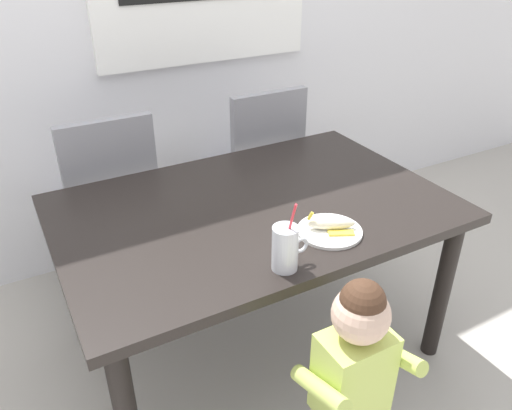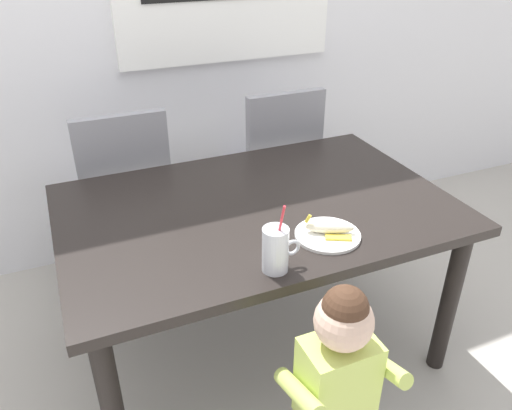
{
  "view_description": "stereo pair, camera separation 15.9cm",
  "coord_description": "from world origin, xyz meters",
  "px_view_note": "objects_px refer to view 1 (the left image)",
  "views": [
    {
      "loc": [
        -0.81,
        -1.49,
        1.69
      ],
      "look_at": [
        -0.05,
        -0.1,
        0.79
      ],
      "focal_mm": 35.19,
      "sensor_mm": 36.0,
      "label": 1
    },
    {
      "loc": [
        -0.67,
        -1.56,
        1.69
      ],
      "look_at": [
        -0.05,
        -0.1,
        0.79
      ],
      "focal_mm": 35.19,
      "sensor_mm": 36.0,
      "label": 2
    }
  ],
  "objects_px": {
    "milk_cup": "(285,250)",
    "peeled_banana": "(332,224)",
    "toddler_standing": "(354,365)",
    "dining_chair_right": "(258,161)",
    "dining_table": "(254,224)",
    "snack_plate": "(330,231)",
    "dining_chair_left": "(110,196)"
  },
  "relations": [
    {
      "from": "dining_chair_right",
      "to": "peeled_banana",
      "type": "distance_m",
      "value": 1.08
    },
    {
      "from": "dining_table",
      "to": "toddler_standing",
      "type": "xyz_separation_m",
      "value": [
        -0.03,
        -0.69,
        -0.12
      ]
    },
    {
      "from": "dining_chair_right",
      "to": "snack_plate",
      "type": "height_order",
      "value": "dining_chair_right"
    },
    {
      "from": "dining_chair_left",
      "to": "toddler_standing",
      "type": "distance_m",
      "value": 1.45
    },
    {
      "from": "dining_chair_left",
      "to": "milk_cup",
      "type": "relative_size",
      "value": 3.86
    },
    {
      "from": "milk_cup",
      "to": "peeled_banana",
      "type": "relative_size",
      "value": 1.45
    },
    {
      "from": "dining_chair_left",
      "to": "toddler_standing",
      "type": "xyz_separation_m",
      "value": [
        0.37,
        -1.4,
        -0.02
      ]
    },
    {
      "from": "dining_chair_right",
      "to": "snack_plate",
      "type": "xyz_separation_m",
      "value": [
        -0.28,
        -1.02,
        0.2
      ]
    },
    {
      "from": "toddler_standing",
      "to": "milk_cup",
      "type": "xyz_separation_m",
      "value": [
        -0.08,
        0.28,
        0.27
      ]
    },
    {
      "from": "snack_plate",
      "to": "dining_table",
      "type": "bearing_deg",
      "value": 114.14
    },
    {
      "from": "dining_table",
      "to": "toddler_standing",
      "type": "bearing_deg",
      "value": -92.78
    },
    {
      "from": "snack_plate",
      "to": "toddler_standing",
      "type": "bearing_deg",
      "value": -113.86
    },
    {
      "from": "dining_table",
      "to": "dining_chair_left",
      "type": "distance_m",
      "value": 0.83
    },
    {
      "from": "dining_chair_right",
      "to": "peeled_banana",
      "type": "height_order",
      "value": "dining_chair_right"
    },
    {
      "from": "dining_table",
      "to": "snack_plate",
      "type": "height_order",
      "value": "snack_plate"
    },
    {
      "from": "milk_cup",
      "to": "dining_chair_left",
      "type": "bearing_deg",
      "value": 104.82
    },
    {
      "from": "dining_chair_left",
      "to": "peeled_banana",
      "type": "distance_m",
      "value": 1.18
    },
    {
      "from": "dining_table",
      "to": "milk_cup",
      "type": "xyz_separation_m",
      "value": [
        -0.11,
        -0.41,
        0.15
      ]
    },
    {
      "from": "dining_table",
      "to": "milk_cup",
      "type": "height_order",
      "value": "milk_cup"
    },
    {
      "from": "snack_plate",
      "to": "dining_chair_left",
      "type": "bearing_deg",
      "value": 118.14
    },
    {
      "from": "milk_cup",
      "to": "snack_plate",
      "type": "bearing_deg",
      "value": 22.18
    },
    {
      "from": "dining_chair_right",
      "to": "peeled_banana",
      "type": "relative_size",
      "value": 5.6
    },
    {
      "from": "toddler_standing",
      "to": "milk_cup",
      "type": "relative_size",
      "value": 3.37
    },
    {
      "from": "dining_table",
      "to": "dining_chair_right",
      "type": "height_order",
      "value": "dining_chair_right"
    },
    {
      "from": "dining_chair_left",
      "to": "peeled_banana",
      "type": "bearing_deg",
      "value": 118.58
    },
    {
      "from": "milk_cup",
      "to": "peeled_banana",
      "type": "xyz_separation_m",
      "value": [
        0.26,
        0.1,
        -0.04
      ]
    },
    {
      "from": "milk_cup",
      "to": "toddler_standing",
      "type": "bearing_deg",
      "value": -74.69
    },
    {
      "from": "toddler_standing",
      "to": "dining_chair_left",
      "type": "bearing_deg",
      "value": 104.92
    },
    {
      "from": "snack_plate",
      "to": "milk_cup",
      "type": "bearing_deg",
      "value": -157.82
    },
    {
      "from": "dining_chair_right",
      "to": "toddler_standing",
      "type": "height_order",
      "value": "dining_chair_right"
    },
    {
      "from": "toddler_standing",
      "to": "peeled_banana",
      "type": "height_order",
      "value": "toddler_standing"
    },
    {
      "from": "toddler_standing",
      "to": "peeled_banana",
      "type": "xyz_separation_m",
      "value": [
        0.18,
        0.39,
        0.24
      ]
    }
  ]
}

